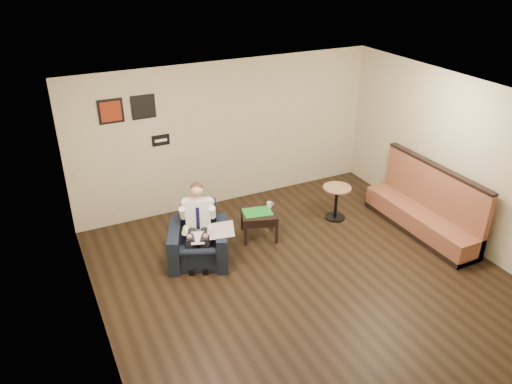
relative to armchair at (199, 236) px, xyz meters
name	(u,v)px	position (x,y,z in m)	size (l,w,h in m)	color
ground	(306,280)	(1.28, -1.25, -0.45)	(6.00, 6.00, 0.00)	black
wall_back	(227,134)	(1.28, 1.75, 0.95)	(6.00, 0.02, 2.80)	beige
wall_front	(477,335)	(1.28, -4.25, 0.95)	(6.00, 0.02, 2.80)	beige
wall_left	(94,252)	(-1.72, -1.25, 0.95)	(0.02, 6.00, 2.80)	beige
wall_right	(465,163)	(4.28, -1.25, 0.95)	(0.02, 6.00, 2.80)	beige
ceiling	(315,105)	(1.28, -1.25, 2.35)	(6.00, 6.00, 0.02)	white
seating_sign	(161,140)	(-0.02, 1.74, 1.05)	(0.32, 0.02, 0.20)	black
art_print_left	(111,111)	(-0.82, 1.74, 1.70)	(0.42, 0.03, 0.42)	maroon
art_print_right	(143,107)	(-0.27, 1.74, 1.70)	(0.42, 0.03, 0.42)	black
armchair	(199,236)	(0.00, 0.00, 0.00)	(0.93, 0.93, 0.90)	black
seated_man	(198,231)	(-0.04, -0.11, 0.17)	(0.59, 0.88, 1.23)	white
lap_papers	(198,238)	(-0.08, -0.20, 0.10)	(0.21, 0.29, 0.01)	white
newspaper	(222,230)	(0.31, -0.23, 0.16)	(0.39, 0.49, 0.01)	silver
side_table	(259,224)	(1.20, 0.23, -0.20)	(0.60, 0.60, 0.49)	black
green_folder	(257,212)	(1.16, 0.22, 0.05)	(0.49, 0.35, 0.01)	green
coffee_mug	(269,205)	(1.43, 0.29, 0.09)	(0.09, 0.09, 0.10)	white
smartphone	(261,206)	(1.31, 0.38, 0.05)	(0.15, 0.08, 0.01)	black
banquette	(423,201)	(3.87, -0.88, 0.16)	(0.57, 2.39, 1.23)	brown
cafe_table	(336,203)	(2.78, 0.18, -0.13)	(0.52, 0.52, 0.65)	#9E7456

